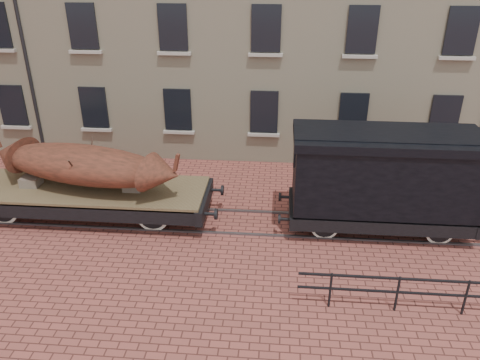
{
  "coord_description": "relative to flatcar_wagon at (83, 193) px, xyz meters",
  "views": [
    {
      "loc": [
        1.59,
        -13.04,
        7.9
      ],
      "look_at": [
        0.41,
        0.5,
        1.3
      ],
      "focal_mm": 35.0,
      "sensor_mm": 36.0,
      "label": 1
    }
  ],
  "objects": [
    {
      "name": "goods_van",
      "position": [
        9.49,
        0.0,
        1.18
      ],
      "size": [
        6.25,
        2.28,
        3.23
      ],
      "color": "black",
      "rests_on": "ground"
    },
    {
      "name": "ground",
      "position": [
        4.68,
        0.0,
        -0.85
      ],
      "size": [
        90.0,
        90.0,
        0.0
      ],
      "primitive_type": "plane",
      "color": "brown"
    },
    {
      "name": "flatcar_wagon",
      "position": [
        0.0,
        0.0,
        0.0
      ],
      "size": [
        9.04,
        2.45,
        1.36
      ],
      "color": "brown",
      "rests_on": "ground"
    },
    {
      "name": "iron_boat",
      "position": [
        0.16,
        -0.0,
        1.04
      ],
      "size": [
        6.63,
        2.98,
        1.59
      ],
      "color": "brown",
      "rests_on": "flatcar_wagon"
    },
    {
      "name": "rail_track",
      "position": [
        4.68,
        0.0,
        -0.82
      ],
      "size": [
        30.0,
        1.52,
        0.06
      ],
      "color": "#59595E",
      "rests_on": "ground"
    }
  ]
}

